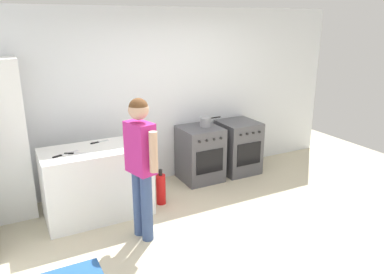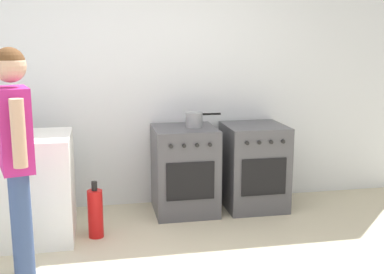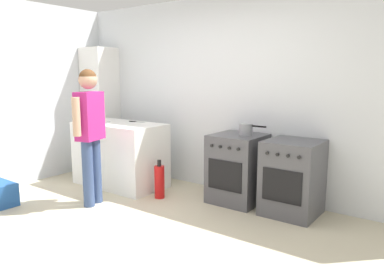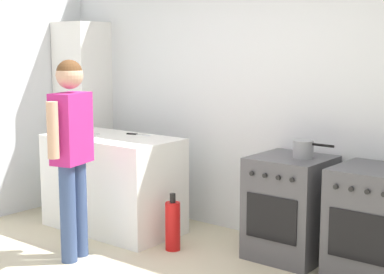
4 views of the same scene
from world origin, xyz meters
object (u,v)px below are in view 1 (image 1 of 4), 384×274
object	(u,v)px
knife_carving	(65,154)
knife_bread	(78,153)
oven_left	(200,154)
person	(141,157)
fire_extinguisher	(161,189)
pot	(206,122)
oven_right	(238,147)
knife_utility	(99,142)
larder_cabinet	(6,141)

from	to	relation	value
knife_carving	knife_bread	distance (m)	0.15
oven_left	person	bearing A→B (deg)	-140.24
oven_left	fire_extinguisher	bearing A→B (deg)	-151.22
pot	knife_bread	world-z (taller)	pot
oven_right	fire_extinguisher	bearing A→B (deg)	-163.19
knife_utility	knife_bread	bearing A→B (deg)	-136.20
person	larder_cabinet	xyz separation A→B (m)	(-1.28, 1.24, 0.02)
fire_extinguisher	larder_cabinet	distance (m)	2.03
oven_right	knife_bread	bearing A→B (deg)	-169.88
pot	person	world-z (taller)	person
oven_right	person	distance (m)	2.44
oven_right	knife_carving	size ratio (longest dim) A/B	2.66
knife_bread	fire_extinguisher	world-z (taller)	knife_bread
knife_bread	oven_right	bearing A→B (deg)	10.12
knife_carving	knife_bread	size ratio (longest dim) A/B	0.96
oven_right	knife_utility	distance (m)	2.35
oven_right	knife_carving	bearing A→B (deg)	-171.15
oven_left	larder_cabinet	bearing A→B (deg)	177.80
person	larder_cabinet	bearing A→B (deg)	135.79
person	pot	bearing A→B (deg)	38.07
oven_right	knife_utility	bearing A→B (deg)	-176.13
knife_carving	knife_utility	size ratio (longest dim) A/B	1.27
pot	knife_utility	xyz separation A→B (m)	(-1.69, -0.17, -0.02)
knife_carving	fire_extinguisher	xyz separation A→B (m)	(1.19, -0.05, -0.69)
oven_right	pot	bearing A→B (deg)	178.88
knife_utility	larder_cabinet	size ratio (longest dim) A/B	0.13
pot	larder_cabinet	bearing A→B (deg)	178.12
larder_cabinet	oven_right	bearing A→B (deg)	-1.74
knife_carving	person	bearing A→B (deg)	-45.90
knife_bread	fire_extinguisher	size ratio (longest dim) A/B	0.67
knife_bread	person	world-z (taller)	person
person	fire_extinguisher	distance (m)	1.13
knife_bread	larder_cabinet	world-z (taller)	larder_cabinet
knife_bread	oven_left	bearing A→B (deg)	13.77
knife_utility	knife_bread	size ratio (longest dim) A/B	0.75
oven_right	larder_cabinet	world-z (taller)	larder_cabinet
knife_carving	larder_cabinet	world-z (taller)	larder_cabinet
larder_cabinet	person	bearing A→B (deg)	-44.21
oven_left	fire_extinguisher	world-z (taller)	oven_left
knife_bread	person	distance (m)	0.87
oven_right	person	world-z (taller)	person
knife_carving	pot	bearing A→B (deg)	11.60
pot	knife_utility	world-z (taller)	pot
oven_right	knife_utility	world-z (taller)	knife_utility
person	oven_left	bearing A→B (deg)	39.76
knife_bread	knife_carving	bearing A→B (deg)	165.85
oven_right	fire_extinguisher	distance (m)	1.67
oven_left	pot	world-z (taller)	pot
oven_right	fire_extinguisher	world-z (taller)	oven_right
pot	fire_extinguisher	world-z (taller)	pot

